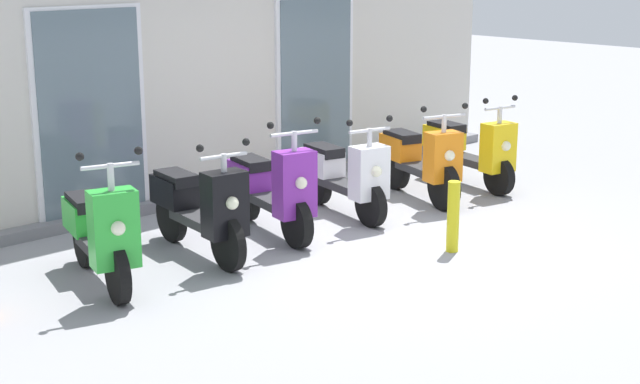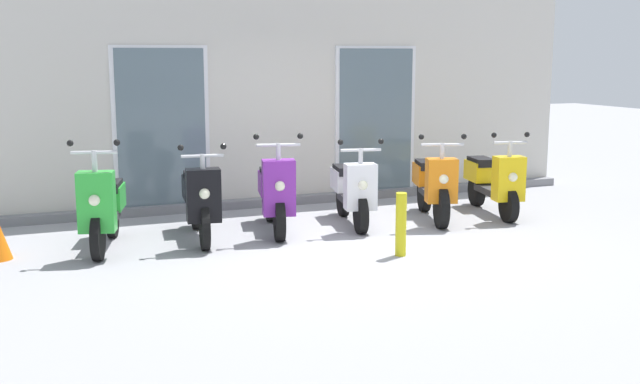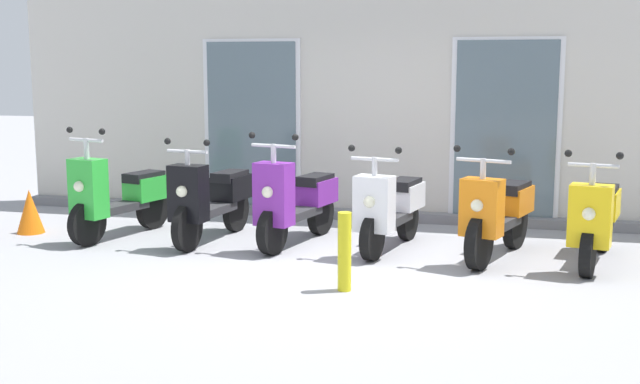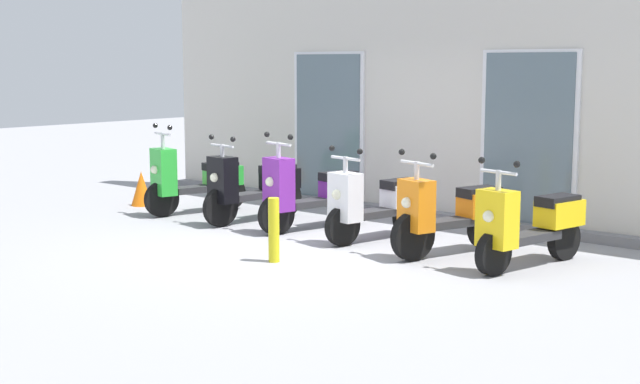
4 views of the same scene
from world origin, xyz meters
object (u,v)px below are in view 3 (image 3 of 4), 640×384
object	(u,v)px
scooter_green	(119,195)
scooter_purple	(296,201)
traffic_cone	(30,211)
scooter_white	(391,207)
scooter_yellow	(597,218)
scooter_black	(211,198)
curb_bollard	(344,252)
scooter_orange	(498,213)

from	to	relation	value
scooter_green	scooter_purple	xyz separation A→B (m)	(2.07, 0.13, -0.00)
scooter_green	traffic_cone	size ratio (longest dim) A/B	2.96
scooter_white	scooter_yellow	bearing A→B (deg)	-3.16
scooter_purple	scooter_white	size ratio (longest dim) A/B	1.05
scooter_black	scooter_yellow	world-z (taller)	scooter_black
scooter_yellow	curb_bollard	bearing A→B (deg)	-145.60
scooter_orange	scooter_green	bearing A→B (deg)	-179.94
scooter_black	scooter_white	distance (m)	2.01
scooter_purple	scooter_yellow	bearing A→B (deg)	-2.12
scooter_orange	scooter_yellow	bearing A→B (deg)	0.58
scooter_yellow	traffic_cone	distance (m)	6.34
traffic_cone	scooter_purple	bearing A→B (deg)	2.84
scooter_green	scooter_purple	world-z (taller)	scooter_green
scooter_purple	traffic_cone	world-z (taller)	scooter_purple
scooter_yellow	traffic_cone	xyz separation A→B (m)	(-6.34, -0.04, -0.21)
scooter_orange	scooter_yellow	world-z (taller)	scooter_orange
scooter_purple	scooter_white	distance (m)	1.05
scooter_orange	curb_bollard	bearing A→B (deg)	-130.10
scooter_white	scooter_orange	distance (m)	1.13
scooter_purple	scooter_orange	world-z (taller)	scooter_purple
scooter_yellow	curb_bollard	xyz separation A→B (m)	(-2.23, -1.53, -0.12)
scooter_purple	scooter_white	bearing A→B (deg)	-0.07
scooter_black	traffic_cone	xyz separation A→B (m)	(-2.25, -0.09, -0.24)
scooter_green	scooter_purple	size ratio (longest dim) A/B	0.96
scooter_black	traffic_cone	world-z (taller)	scooter_black
scooter_black	scooter_purple	xyz separation A→B (m)	(0.96, 0.07, -0.01)
scooter_purple	scooter_yellow	distance (m)	3.13
scooter_yellow	curb_bollard	world-z (taller)	scooter_yellow
scooter_green	scooter_orange	world-z (taller)	scooter_green
scooter_black	scooter_orange	distance (m)	3.14
scooter_yellow	scooter_purple	bearing A→B (deg)	177.88
scooter_black	traffic_cone	distance (m)	2.26
scooter_orange	scooter_purple	bearing A→B (deg)	176.70
scooter_green	scooter_orange	size ratio (longest dim) A/B	0.98
scooter_white	scooter_yellow	world-z (taller)	scooter_yellow
scooter_green	curb_bollard	xyz separation A→B (m)	(2.97, -1.51, -0.14)
scooter_yellow	scooter_black	bearing A→B (deg)	179.31
scooter_black	scooter_orange	bearing A→B (deg)	-1.08
scooter_black	scooter_orange	size ratio (longest dim) A/B	1.04
curb_bollard	scooter_green	bearing A→B (deg)	153.00
scooter_yellow	scooter_orange	bearing A→B (deg)	-179.42
scooter_green	scooter_black	world-z (taller)	scooter_green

